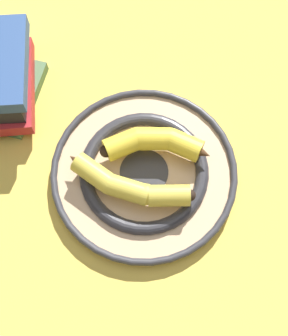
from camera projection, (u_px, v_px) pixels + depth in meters
ground_plane at (147, 200)px, 0.79m from camera, size 2.80×2.80×0.00m
decorative_bowl at (144, 173)px, 0.79m from camera, size 0.32×0.32×0.03m
banana_a at (128, 185)px, 0.75m from camera, size 0.08×0.21×0.04m
banana_b at (155, 143)px, 0.77m from camera, size 0.11×0.17×0.04m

